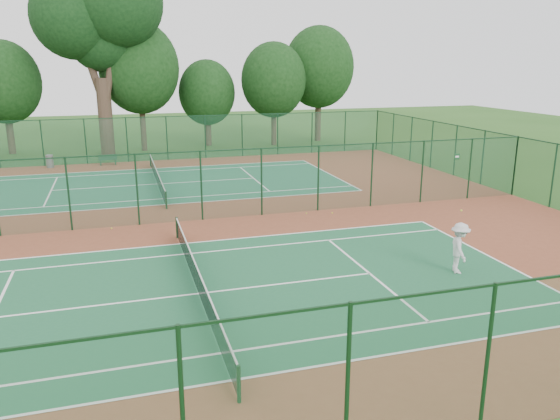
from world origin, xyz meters
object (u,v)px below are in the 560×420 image
object	(u,v)px
trash_bin	(50,161)
big_tree	(99,15)
player_near	(459,248)
bench	(108,160)

from	to	relation	value
trash_bin	big_tree	distance (m)	12.44
player_near	big_tree	bearing A→B (deg)	41.28
trash_bin	bench	bearing A→B (deg)	-1.89
trash_bin	bench	distance (m)	4.14
bench	big_tree	size ratio (longest dim) A/B	0.09
player_near	trash_bin	world-z (taller)	player_near
player_near	bench	xyz separation A→B (m)	(-12.69, 26.78, -0.54)
player_near	big_tree	distance (m)	35.47
player_near	big_tree	world-z (taller)	big_tree
bench	big_tree	xyz separation A→B (m)	(0.12, 4.78, 10.77)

